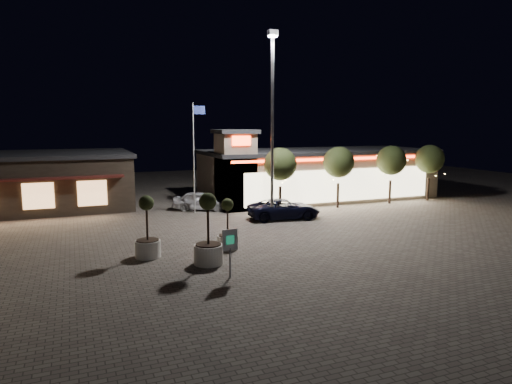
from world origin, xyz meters
name	(u,v)px	position (x,y,z in m)	size (l,w,h in m)	color
ground	(301,256)	(0.00, 0.00, 0.00)	(90.00, 90.00, 0.00)	#655C52
retail_building	(314,173)	(9.51, 15.82, 2.21)	(20.40, 8.40, 6.10)	tan
restaurant_building	(21,181)	(-14.00, 19.97, 2.16)	(16.40, 11.00, 4.30)	#382D23
floodlight_pole	(272,116)	(2.00, 8.00, 7.02)	(0.60, 0.40, 12.38)	gray
flagpole	(195,149)	(-1.90, 13.00, 4.74)	(0.95, 0.10, 8.00)	white
string_tree_a	(280,164)	(4.00, 11.00, 3.56)	(2.42, 2.42, 4.79)	#332319
string_tree_b	(339,162)	(9.00, 11.00, 3.56)	(2.42, 2.42, 4.79)	#332319
string_tree_c	(391,161)	(14.00, 11.00, 3.56)	(2.42, 2.42, 4.79)	#332319
string_tree_d	(430,159)	(18.00, 11.00, 3.56)	(2.42, 2.42, 4.79)	#332319
pickup_truck	(284,209)	(3.20, 8.63, 0.69)	(2.30, 4.99, 1.39)	black
white_sedan	(201,201)	(-1.27, 13.93, 0.72)	(1.70, 4.22, 1.44)	silver
planter_left	(148,238)	(-7.00, 2.70, 0.95)	(1.25, 1.25, 3.06)	silver
planter_mid	(208,242)	(-4.55, 0.53, 1.04)	(1.36, 1.36, 3.35)	silver
planter_right	(228,234)	(-2.92, 2.60, 0.83)	(1.09, 1.09, 2.69)	silver
valet_sign	(230,244)	(-4.23, -1.65, 1.46)	(0.69, 0.15, 2.09)	gray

